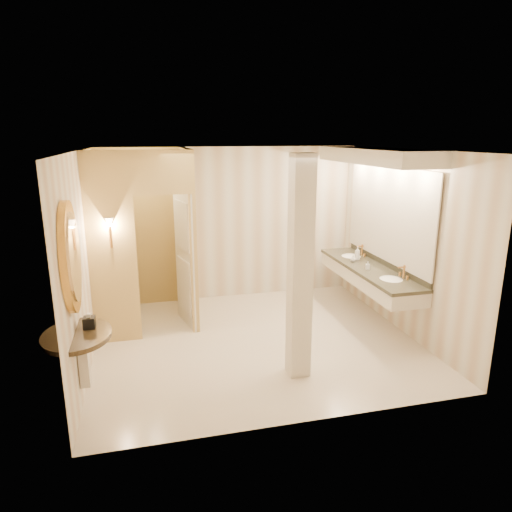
{
  "coord_description": "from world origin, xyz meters",
  "views": [
    {
      "loc": [
        -1.46,
        -5.9,
        2.89
      ],
      "look_at": [
        0.05,
        0.2,
        1.22
      ],
      "focal_mm": 32.0,
      "sensor_mm": 36.0,
      "label": 1
    }
  ],
  "objects": [
    {
      "name": "floor",
      "position": [
        0.0,
        0.0,
        0.0
      ],
      "size": [
        4.5,
        4.5,
        0.0
      ],
      "primitive_type": "plane",
      "color": "beige",
      "rests_on": "ground"
    },
    {
      "name": "ceiling",
      "position": [
        0.0,
        0.0,
        2.7
      ],
      "size": [
        4.5,
        4.5,
        0.0
      ],
      "primitive_type": "plane",
      "rotation": [
        3.14,
        0.0,
        0.0
      ],
      "color": "white",
      "rests_on": "wall_back"
    },
    {
      "name": "wall_back",
      "position": [
        0.0,
        2.0,
        1.35
      ],
      "size": [
        4.5,
        0.02,
        2.7
      ],
      "primitive_type": "cube",
      "color": "beige",
      "rests_on": "floor"
    },
    {
      "name": "wall_front",
      "position": [
        0.0,
        -2.0,
        1.35
      ],
      "size": [
        4.5,
        0.02,
        2.7
      ],
      "primitive_type": "cube",
      "color": "beige",
      "rests_on": "floor"
    },
    {
      "name": "wall_left",
      "position": [
        -2.25,
        0.0,
        1.35
      ],
      "size": [
        0.02,
        4.0,
        2.7
      ],
      "primitive_type": "cube",
      "color": "beige",
      "rests_on": "floor"
    },
    {
      "name": "wall_right",
      "position": [
        2.25,
        0.0,
        1.35
      ],
      "size": [
        0.02,
        4.0,
        2.7
      ],
      "primitive_type": "cube",
      "color": "beige",
      "rests_on": "floor"
    },
    {
      "name": "toilet_closet",
      "position": [
        -1.12,
        0.97,
        1.39
      ],
      "size": [
        1.5,
        1.55,
        2.7
      ],
      "color": "#E3BF77",
      "rests_on": "floor"
    },
    {
      "name": "wall_sconce",
      "position": [
        -1.93,
        0.43,
        1.73
      ],
      "size": [
        0.14,
        0.14,
        0.42
      ],
      "color": "#B97D3B",
      "rests_on": "toilet_closet"
    },
    {
      "name": "vanity",
      "position": [
        1.98,
        0.4,
        1.63
      ],
      "size": [
        0.75,
        2.65,
        2.09
      ],
      "color": "beige",
      "rests_on": "floor"
    },
    {
      "name": "console_shelf",
      "position": [
        -2.21,
        -1.16,
        1.34
      ],
      "size": [
        0.89,
        0.89,
        1.89
      ],
      "color": "black",
      "rests_on": "floor"
    },
    {
      "name": "pillar",
      "position": [
        0.29,
        -1.01,
        1.35
      ],
      "size": [
        0.25,
        0.25,
        2.7
      ],
      "primitive_type": "cube",
      "color": "beige",
      "rests_on": "floor"
    },
    {
      "name": "tissue_box",
      "position": [
        -2.11,
        -1.04,
        0.94
      ],
      "size": [
        0.13,
        0.13,
        0.12
      ],
      "primitive_type": "cube",
      "rotation": [
        0.0,
        0.0,
        -0.04
      ],
      "color": "black",
      "rests_on": "console_shelf"
    },
    {
      "name": "toilet",
      "position": [
        -1.88,
        1.75,
        0.33
      ],
      "size": [
        0.42,
        0.68,
        0.66
      ],
      "primitive_type": "imported",
      "rotation": [
        0.0,
        0.0,
        3.06
      ],
      "color": "white",
      "rests_on": "floor"
    },
    {
      "name": "soap_bottle_a",
      "position": [
        1.85,
        0.26,
        0.94
      ],
      "size": [
        0.07,
        0.07,
        0.12
      ],
      "primitive_type": "imported",
      "rotation": [
        0.0,
        0.0,
        -0.38
      ],
      "color": "beige",
      "rests_on": "vanity"
    },
    {
      "name": "soap_bottle_b",
      "position": [
        1.82,
        0.72,
        0.93
      ],
      "size": [
        0.1,
        0.1,
        0.11
      ],
      "primitive_type": "imported",
      "rotation": [
        0.0,
        0.0,
        -0.15
      ],
      "color": "silver",
      "rests_on": "vanity"
    },
    {
      "name": "soap_bottle_c",
      "position": [
        1.93,
        0.8,
        0.99
      ],
      "size": [
        0.09,
        0.1,
        0.23
      ],
      "primitive_type": "imported",
      "rotation": [
        0.0,
        0.0,
        0.05
      ],
      "color": "#C6B28C",
      "rests_on": "vanity"
    }
  ]
}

